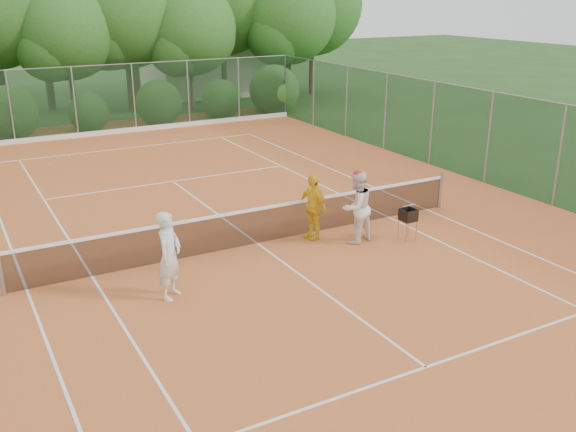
% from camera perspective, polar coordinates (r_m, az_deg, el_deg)
% --- Properties ---
extents(ground, '(120.00, 120.00, 0.00)m').
position_cam_1_polar(ground, '(16.17, -2.69, -2.56)').
color(ground, '#214217').
rests_on(ground, ground).
extents(clay_court, '(18.00, 36.00, 0.02)m').
position_cam_1_polar(clay_court, '(16.17, -2.70, -2.52)').
color(clay_court, '#CA652E').
rests_on(clay_court, ground).
extents(club_building, '(8.00, 5.00, 3.00)m').
position_cam_1_polar(club_building, '(40.84, -6.48, 12.90)').
color(club_building, beige).
rests_on(club_building, ground).
extents(tennis_net, '(11.97, 0.10, 1.10)m').
position_cam_1_polar(tennis_net, '(15.98, -2.72, -0.79)').
color(tennis_net, gray).
rests_on(tennis_net, clay_court).
extents(player_white, '(0.80, 0.80, 1.87)m').
position_cam_1_polar(player_white, '(13.29, -10.50, -3.46)').
color(player_white, silver).
rests_on(player_white, clay_court).
extents(player_center_grp, '(1.02, 0.86, 1.88)m').
position_cam_1_polar(player_center_grp, '(16.06, 6.12, 0.79)').
color(player_center_grp, white).
rests_on(player_center_grp, clay_court).
extents(player_yellow, '(0.58, 1.05, 1.69)m').
position_cam_1_polar(player_yellow, '(16.27, 2.22, 0.84)').
color(player_yellow, yellow).
rests_on(player_yellow, clay_court).
extents(ball_hopper, '(0.36, 0.36, 0.82)m').
position_cam_1_polar(ball_hopper, '(16.49, 10.64, 0.04)').
color(ball_hopper, gray).
rests_on(ball_hopper, clay_court).
extents(stray_ball_a, '(0.07, 0.07, 0.07)m').
position_cam_1_polar(stray_ball_a, '(24.96, -20.44, 4.29)').
color(stray_ball_a, '#BED732').
rests_on(stray_ball_a, clay_court).
extents(stray_ball_b, '(0.07, 0.07, 0.07)m').
position_cam_1_polar(stray_ball_b, '(25.97, -18.87, 5.02)').
color(stray_ball_b, '#D6F037').
rests_on(stray_ball_b, clay_court).
extents(stray_ball_c, '(0.07, 0.07, 0.07)m').
position_cam_1_polar(stray_ball_c, '(25.41, -11.94, 5.35)').
color(stray_ball_c, gold).
rests_on(stray_ball_c, clay_court).
extents(court_markings, '(11.03, 23.83, 0.01)m').
position_cam_1_polar(court_markings, '(16.16, -2.70, -2.48)').
color(court_markings, white).
rests_on(court_markings, clay_court).
extents(fence_back, '(18.07, 0.07, 3.00)m').
position_cam_1_polar(fence_back, '(29.58, -15.97, 9.88)').
color(fence_back, '#19381E').
rests_on(fence_back, clay_court).
extents(fence_right, '(0.07, 33.07, 3.00)m').
position_cam_1_polar(fence_right, '(20.17, 22.98, 4.90)').
color(fence_right, '#19381E').
rests_on(fence_right, clay_court).
extents(tropical_treeline, '(32.10, 8.49, 15.03)m').
position_cam_1_polar(tropical_treeline, '(34.65, -16.29, 17.14)').
color(tropical_treeline, brown).
rests_on(tropical_treeline, ground).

